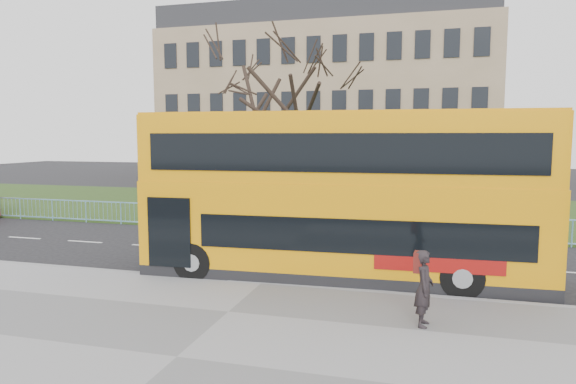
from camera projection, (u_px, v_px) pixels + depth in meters
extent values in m
plane|color=black|center=(277.00, 273.00, 16.29)|extent=(120.00, 120.00, 0.00)
cube|color=slate|center=(177.00, 360.00, 9.82)|extent=(80.00, 10.50, 0.12)
cube|color=gray|center=(262.00, 284.00, 14.80)|extent=(80.00, 0.20, 0.14)
cube|color=#243C15|center=(347.00, 210.00, 29.99)|extent=(80.00, 15.40, 0.08)
cube|color=#8B7458|center=(330.00, 109.00, 50.39)|extent=(30.00, 15.00, 14.00)
cube|color=orange|center=(340.00, 230.00, 15.50)|extent=(11.93, 3.34, 2.19)
cube|color=orange|center=(340.00, 187.00, 15.37)|extent=(11.93, 3.34, 0.38)
cube|color=orange|center=(340.00, 148.00, 15.24)|extent=(11.87, 3.28, 1.97)
cube|color=black|center=(358.00, 237.00, 13.97)|extent=(9.11, 0.45, 0.96)
cube|color=black|center=(334.00, 153.00, 13.89)|extent=(10.86, 0.53, 1.07)
cylinder|color=black|center=(193.00, 262.00, 15.30)|extent=(1.18, 0.37, 1.17)
cylinder|color=black|center=(462.00, 277.00, 13.61)|extent=(1.18, 0.37, 1.17)
imported|color=black|center=(424.00, 288.00, 11.32)|extent=(0.46, 0.66, 1.71)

